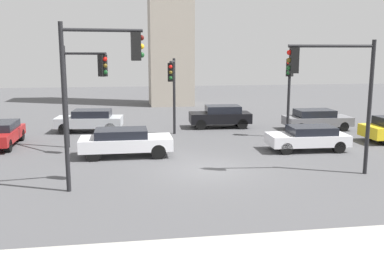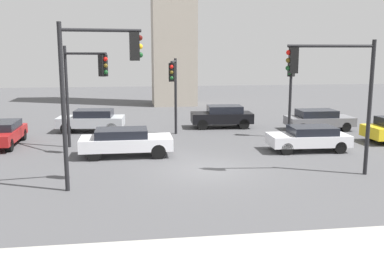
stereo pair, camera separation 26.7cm
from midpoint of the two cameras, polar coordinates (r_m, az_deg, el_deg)
The scene contains 12 objects.
ground_plane at distance 18.70m, azimuth 2.21°, elevation -4.93°, with size 92.49×92.49×0.00m, color #4C4C4F.
traffic_light_0 at distance 25.10m, azimuth -2.10°, elevation 6.60°, with size 0.71×2.77×4.57m.
traffic_light_1 at distance 18.19m, azimuth 18.32°, elevation 6.48°, with size 3.52×0.57×5.42m.
traffic_light_2 at distance 25.85m, azimuth 13.04°, elevation 6.29°, with size 0.48×0.46×4.56m.
traffic_light_3 at distance 22.19m, azimuth -13.60°, elevation 6.82°, with size 2.33×2.64×5.26m.
traffic_light_4 at distance 15.83m, azimuth -11.82°, elevation 7.41°, with size 2.90×0.60×5.96m.
car_1 at distance 29.18m, azimuth 16.44°, elevation 1.61°, with size 4.23×1.97×1.31m.
car_2 at distance 28.07m, azimuth -12.68°, elevation 1.56°, with size 4.22×2.21×1.39m.
car_3 at distance 22.90m, azimuth 15.37°, elevation -0.72°, with size 4.04×1.92×1.25m.
car_4 at distance 25.30m, azimuth -23.29°, elevation -0.11°, with size 1.75×4.27×1.28m.
car_5 at distance 21.17m, azimuth -8.36°, elevation -1.19°, with size 4.37×1.83×1.33m.
car_6 at distance 28.96m, azimuth 4.25°, elevation 2.10°, with size 4.08×2.00×1.46m.
Camera 2 is at (-3.10, -17.76, 4.94)m, focal length 40.85 mm.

